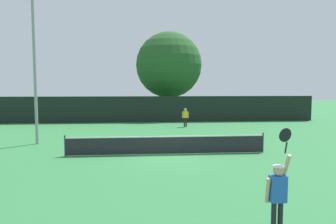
# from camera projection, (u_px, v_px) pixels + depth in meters

# --- Properties ---
(ground_plane) EXTENTS (120.00, 120.00, 0.00)m
(ground_plane) POSITION_uv_depth(u_px,v_px,m) (167.00, 154.00, 16.22)
(ground_plane) COLOR #2D723D
(tennis_net) EXTENTS (10.45, 0.08, 1.07)m
(tennis_net) POSITION_uv_depth(u_px,v_px,m) (167.00, 145.00, 16.18)
(tennis_net) COLOR #232328
(tennis_net) RESTS_ON ground
(perimeter_fence) EXTENTS (32.75, 0.12, 2.58)m
(perimeter_fence) POSITION_uv_depth(u_px,v_px,m) (154.00, 109.00, 30.89)
(perimeter_fence) COLOR black
(perimeter_fence) RESTS_ON ground
(player_serving) EXTENTS (0.68, 0.40, 2.56)m
(player_serving) POSITION_uv_depth(u_px,v_px,m) (278.00, 190.00, 7.22)
(player_serving) COLOR blue
(player_serving) RESTS_ON ground
(player_receiving) EXTENTS (0.57, 0.24, 1.60)m
(player_receiving) POSITION_uv_depth(u_px,v_px,m) (185.00, 116.00, 27.17)
(player_receiving) COLOR yellow
(player_receiving) RESTS_ON ground
(tennis_ball) EXTENTS (0.07, 0.07, 0.07)m
(tennis_ball) POSITION_uv_depth(u_px,v_px,m) (124.00, 150.00, 17.20)
(tennis_ball) COLOR #CCE033
(tennis_ball) RESTS_ON ground
(light_pole) EXTENTS (1.18, 0.28, 9.69)m
(light_pole) POSITION_uv_depth(u_px,v_px,m) (34.00, 55.00, 18.72)
(light_pole) COLOR gray
(light_pole) RESTS_ON ground
(large_tree) EXTENTS (7.49, 7.49, 9.75)m
(large_tree) POSITION_uv_depth(u_px,v_px,m) (169.00, 65.00, 35.47)
(large_tree) COLOR brown
(large_tree) RESTS_ON ground
(parked_car_near) EXTENTS (2.24, 4.34, 1.69)m
(parked_car_near) POSITION_uv_depth(u_px,v_px,m) (81.00, 110.00, 36.82)
(parked_car_near) COLOR #B7B7BC
(parked_car_near) RESTS_ON ground
(parked_car_mid) EXTENTS (1.92, 4.20, 1.69)m
(parked_car_mid) POSITION_uv_depth(u_px,v_px,m) (202.00, 109.00, 38.20)
(parked_car_mid) COLOR red
(parked_car_mid) RESTS_ON ground
(parked_car_far) EXTENTS (2.39, 4.40, 1.69)m
(parked_car_far) POSITION_uv_depth(u_px,v_px,m) (229.00, 108.00, 39.67)
(parked_car_far) COLOR black
(parked_car_far) RESTS_ON ground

